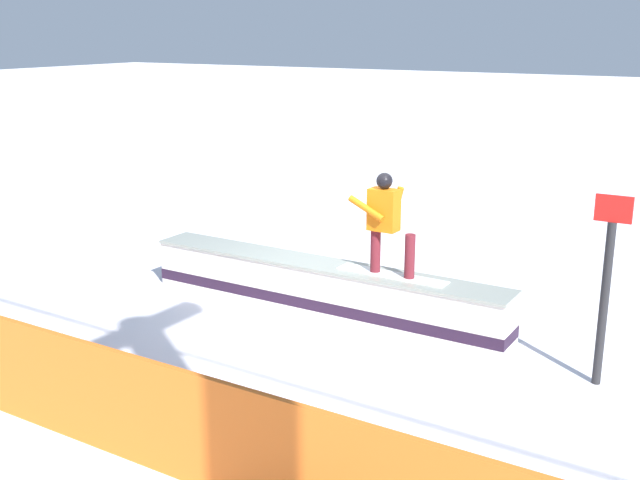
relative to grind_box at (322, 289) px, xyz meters
name	(u,v)px	position (x,y,z in m)	size (l,w,h in m)	color
ground_plane	(322,310)	(0.00, 0.00, -0.33)	(120.00, 120.00, 0.00)	white
grind_box	(322,289)	(0.00, 0.00, 0.00)	(5.68, 0.77, 0.72)	white
snowboarder	(386,221)	(-1.01, 0.02, 1.15)	(1.61, 0.42, 1.41)	silver
safety_fence	(94,396)	(0.00, 4.41, 0.22)	(13.05, 0.06, 1.10)	orange
trail_marker	(606,286)	(-3.96, 0.48, 0.86)	(0.40, 0.10, 2.23)	#262628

